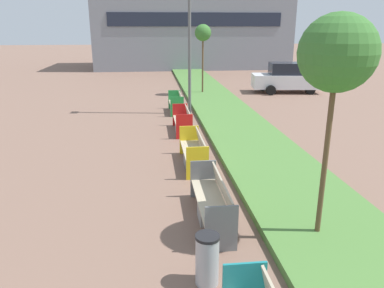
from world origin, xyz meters
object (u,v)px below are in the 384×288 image
object	(u,v)px
sapling_tree_far	(203,34)
bench_green_frame	(176,105)
litter_bin	(207,259)
sapling_tree_near	(337,54)
street_lamp_post	(189,7)
bench_grey_frame	(213,204)
parked_car_distant	(286,78)
bench_yellow_frame	(194,154)
bench_red_frame	(183,123)

from	to	relation	value
sapling_tree_far	bench_green_frame	bearing A→B (deg)	-112.32
litter_bin	sapling_tree_near	world-z (taller)	sapling_tree_near
bench_green_frame	sapling_tree_far	bearing A→B (deg)	67.68
bench_green_frame	street_lamp_post	bearing A→B (deg)	-25.82
bench_grey_frame	bench_green_frame	bearing A→B (deg)	90.04
bench_green_frame	sapling_tree_near	world-z (taller)	sapling_tree_near
bench_green_frame	parked_car_distant	world-z (taller)	parked_car_distant
bench_yellow_frame	parked_car_distant	bearing A→B (deg)	59.38
bench_grey_frame	litter_bin	size ratio (longest dim) A/B	2.75
bench_grey_frame	street_lamp_post	bearing A→B (deg)	86.65
bench_grey_frame	sapling_tree_far	world-z (taller)	sapling_tree_far
litter_bin	parked_car_distant	bearing A→B (deg)	66.48
bench_red_frame	bench_yellow_frame	bearing A→B (deg)	-89.96
parked_car_distant	litter_bin	bearing A→B (deg)	-105.77
bench_red_frame	sapling_tree_near	distance (m)	8.95
bench_yellow_frame	bench_green_frame	xyz separation A→B (m)	(-0.00, 7.32, -0.01)
sapling_tree_far	bench_yellow_frame	bearing A→B (deg)	-99.12
bench_grey_frame	bench_red_frame	distance (m)	7.16
sapling_tree_near	bench_yellow_frame	bearing A→B (deg)	113.94
litter_bin	sapling_tree_near	distance (m)	4.06
bench_grey_frame	bench_yellow_frame	world-z (taller)	same
bench_green_frame	litter_bin	xyz separation A→B (m)	(-0.43, -12.75, 0.08)
bench_yellow_frame	sapling_tree_far	bearing A→B (deg)	80.88
litter_bin	sapling_tree_near	size ratio (longest dim) A/B	0.21
bench_grey_frame	bench_yellow_frame	bearing A→B (deg)	90.03
bench_grey_frame	bench_green_frame	distance (m)	10.70
street_lamp_post	litter_bin	bearing A→B (deg)	-94.78
bench_grey_frame	bench_green_frame	size ratio (longest dim) A/B	1.29
litter_bin	sapling_tree_far	distance (m)	17.90
bench_grey_frame	bench_yellow_frame	size ratio (longest dim) A/B	1.08
litter_bin	street_lamp_post	size ratio (longest dim) A/B	0.10
bench_grey_frame	bench_green_frame	world-z (taller)	same
street_lamp_post	sapling_tree_far	world-z (taller)	street_lamp_post
bench_yellow_frame	litter_bin	distance (m)	5.45
bench_red_frame	litter_bin	world-z (taller)	bench_red_frame
street_lamp_post	sapling_tree_far	xyz separation A→B (m)	(1.32, 5.01, -1.23)
bench_red_frame	litter_bin	xyz separation A→B (m)	(-0.43, -9.21, 0.08)
bench_red_frame	street_lamp_post	bearing A→B (deg)	79.29
sapling_tree_near	parked_car_distant	size ratio (longest dim) A/B	0.97
bench_red_frame	street_lamp_post	world-z (taller)	street_lamp_post
bench_yellow_frame	street_lamp_post	distance (m)	8.34
bench_grey_frame	bench_red_frame	world-z (taller)	same
bench_yellow_frame	bench_grey_frame	bearing A→B (deg)	-89.97
bench_red_frame	parked_car_distant	distance (m)	11.27
parked_car_distant	street_lamp_post	bearing A→B (deg)	-133.77
bench_yellow_frame	sapling_tree_near	distance (m)	5.73
sapling_tree_near	bench_grey_frame	bearing A→B (deg)	153.38
bench_yellow_frame	sapling_tree_near	world-z (taller)	sapling_tree_near
bench_yellow_frame	sapling_tree_far	world-z (taller)	sapling_tree_far
bench_green_frame	bench_grey_frame	bearing A→B (deg)	-89.96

